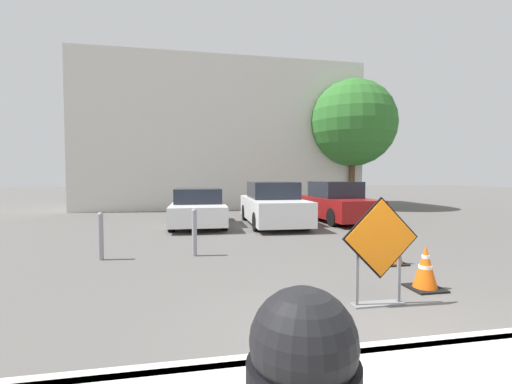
{
  "coord_description": "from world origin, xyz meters",
  "views": [
    {
      "loc": [
        -2.1,
        -2.94,
        1.78
      ],
      "look_at": [
        0.75,
        12.01,
        1.08
      ],
      "focal_mm": 24.0,
      "sensor_mm": 36.0,
      "label": 1
    }
  ],
  "objects_px": {
    "traffic_cone_nearest": "(425,268)",
    "bollard_second": "(101,235)",
    "traffic_cone_second": "(395,248)",
    "parked_car_nearest": "(198,208)",
    "parked_car_second": "(273,205)",
    "traffic_cone_third": "(381,236)",
    "bollard_nearest": "(194,231)",
    "road_closed_sign": "(380,247)",
    "parked_car_third": "(336,203)"
  },
  "relations": [
    {
      "from": "road_closed_sign",
      "to": "parked_car_nearest",
      "type": "xyz_separation_m",
      "value": [
        -2.28,
        8.25,
        -0.18
      ]
    },
    {
      "from": "traffic_cone_third",
      "to": "traffic_cone_second",
      "type": "bearing_deg",
      "value": -110.52
    },
    {
      "from": "traffic_cone_second",
      "to": "parked_car_second",
      "type": "distance_m",
      "value": 6.11
    },
    {
      "from": "parked_car_second",
      "to": "bollard_nearest",
      "type": "relative_size",
      "value": 4.37
    },
    {
      "from": "road_closed_sign",
      "to": "parked_car_second",
      "type": "height_order",
      "value": "parked_car_second"
    },
    {
      "from": "parked_car_third",
      "to": "bollard_nearest",
      "type": "distance_m",
      "value": 7.51
    },
    {
      "from": "parked_car_second",
      "to": "parked_car_third",
      "type": "xyz_separation_m",
      "value": [
        2.7,
        0.51,
        -0.0
      ]
    },
    {
      "from": "traffic_cone_second",
      "to": "bollard_second",
      "type": "height_order",
      "value": "bollard_second"
    },
    {
      "from": "traffic_cone_nearest",
      "to": "parked_car_third",
      "type": "distance_m",
      "value": 8.26
    },
    {
      "from": "traffic_cone_second",
      "to": "parked_car_second",
      "type": "xyz_separation_m",
      "value": [
        -1.09,
        6.0,
        0.39
      ]
    },
    {
      "from": "traffic_cone_second",
      "to": "parked_car_nearest",
      "type": "xyz_separation_m",
      "value": [
        -3.79,
        6.26,
        0.31
      ]
    },
    {
      "from": "traffic_cone_second",
      "to": "traffic_cone_nearest",
      "type": "bearing_deg",
      "value": -106.23
    },
    {
      "from": "road_closed_sign",
      "to": "traffic_cone_third",
      "type": "xyz_separation_m",
      "value": [
        2.04,
        3.4,
        -0.5
      ]
    },
    {
      "from": "road_closed_sign",
      "to": "bollard_second",
      "type": "bearing_deg",
      "value": 141.86
    },
    {
      "from": "parked_car_second",
      "to": "parked_car_nearest",
      "type": "bearing_deg",
      "value": -4.0
    },
    {
      "from": "traffic_cone_nearest",
      "to": "parked_car_nearest",
      "type": "xyz_separation_m",
      "value": [
        -3.36,
        7.75,
        0.29
      ]
    },
    {
      "from": "traffic_cone_second",
      "to": "parked_car_third",
      "type": "xyz_separation_m",
      "value": [
        1.6,
        6.51,
        0.39
      ]
    },
    {
      "from": "road_closed_sign",
      "to": "bollard_nearest",
      "type": "bearing_deg",
      "value": 125.35
    },
    {
      "from": "road_closed_sign",
      "to": "traffic_cone_second",
      "type": "bearing_deg",
      "value": 52.65
    },
    {
      "from": "road_closed_sign",
      "to": "traffic_cone_second",
      "type": "height_order",
      "value": "road_closed_sign"
    },
    {
      "from": "parked_car_nearest",
      "to": "bollard_nearest",
      "type": "relative_size",
      "value": 3.88
    },
    {
      "from": "parked_car_nearest",
      "to": "parked_car_third",
      "type": "height_order",
      "value": "parked_car_third"
    },
    {
      "from": "traffic_cone_nearest",
      "to": "bollard_second",
      "type": "relative_size",
      "value": 0.69
    },
    {
      "from": "road_closed_sign",
      "to": "parked_car_second",
      "type": "relative_size",
      "value": 0.32
    },
    {
      "from": "road_closed_sign",
      "to": "bollard_nearest",
      "type": "height_order",
      "value": "road_closed_sign"
    },
    {
      "from": "road_closed_sign",
      "to": "traffic_cone_third",
      "type": "relative_size",
      "value": 2.28
    },
    {
      "from": "parked_car_third",
      "to": "traffic_cone_second",
      "type": "bearing_deg",
      "value": 73.74
    },
    {
      "from": "traffic_cone_nearest",
      "to": "traffic_cone_second",
      "type": "xyz_separation_m",
      "value": [
        0.43,
        1.48,
        -0.02
      ]
    },
    {
      "from": "traffic_cone_nearest",
      "to": "traffic_cone_second",
      "type": "relative_size",
      "value": 1.05
    },
    {
      "from": "traffic_cone_nearest",
      "to": "parked_car_second",
      "type": "height_order",
      "value": "parked_car_second"
    },
    {
      "from": "traffic_cone_nearest",
      "to": "bollard_second",
      "type": "bearing_deg",
      "value": 151.67
    },
    {
      "from": "traffic_cone_nearest",
      "to": "parked_car_third",
      "type": "xyz_separation_m",
      "value": [
        2.04,
        7.99,
        0.38
      ]
    },
    {
      "from": "traffic_cone_nearest",
      "to": "bollard_second",
      "type": "xyz_separation_m",
      "value": [
        -5.5,
        2.97,
        0.2
      ]
    },
    {
      "from": "traffic_cone_third",
      "to": "road_closed_sign",
      "type": "bearing_deg",
      "value": -121.02
    },
    {
      "from": "traffic_cone_second",
      "to": "parked_car_third",
      "type": "height_order",
      "value": "parked_car_third"
    },
    {
      "from": "parked_car_second",
      "to": "bollard_second",
      "type": "distance_m",
      "value": 6.62
    },
    {
      "from": "bollard_second",
      "to": "traffic_cone_nearest",
      "type": "bearing_deg",
      "value": -28.33
    },
    {
      "from": "parked_car_second",
      "to": "parked_car_third",
      "type": "height_order",
      "value": "parked_car_second"
    },
    {
      "from": "traffic_cone_nearest",
      "to": "traffic_cone_second",
      "type": "height_order",
      "value": "traffic_cone_nearest"
    },
    {
      "from": "road_closed_sign",
      "to": "parked_car_third",
      "type": "xyz_separation_m",
      "value": [
        3.12,
        8.5,
        -0.1
      ]
    },
    {
      "from": "parked_car_third",
      "to": "bollard_nearest",
      "type": "bearing_deg",
      "value": 39.59
    },
    {
      "from": "traffic_cone_nearest",
      "to": "traffic_cone_third",
      "type": "relative_size",
      "value": 1.06
    },
    {
      "from": "traffic_cone_second",
      "to": "parked_car_second",
      "type": "height_order",
      "value": "parked_car_second"
    },
    {
      "from": "traffic_cone_second",
      "to": "bollard_nearest",
      "type": "height_order",
      "value": "bollard_nearest"
    },
    {
      "from": "bollard_nearest",
      "to": "bollard_second",
      "type": "bearing_deg",
      "value": 180.0
    },
    {
      "from": "parked_car_second",
      "to": "traffic_cone_third",
      "type": "bearing_deg",
      "value": 111.05
    },
    {
      "from": "road_closed_sign",
      "to": "traffic_cone_third",
      "type": "distance_m",
      "value": 4.0
    },
    {
      "from": "bollard_nearest",
      "to": "bollard_second",
      "type": "xyz_separation_m",
      "value": [
        -1.96,
        0.0,
        -0.02
      ]
    },
    {
      "from": "traffic_cone_third",
      "to": "parked_car_second",
      "type": "xyz_separation_m",
      "value": [
        -1.62,
        4.59,
        0.4
      ]
    },
    {
      "from": "traffic_cone_second",
      "to": "parked_car_nearest",
      "type": "relative_size",
      "value": 0.16
    }
  ]
}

